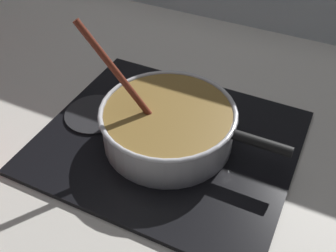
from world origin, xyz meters
TOP-DOWN VIEW (x-y plane):
  - ground at (0.00, 0.00)m, footprint 2.40×1.60m
  - hob_plate at (0.08, 0.17)m, footprint 0.56×0.48m
  - burner_ring at (0.08, 0.17)m, footprint 0.18×0.18m
  - spare_burner at (-0.12, 0.17)m, footprint 0.14×0.14m
  - cooking_pan at (0.08, 0.17)m, footprint 0.44×0.30m

SIDE VIEW (x-z plane):
  - ground at x=0.00m, z-range -0.04..0.00m
  - hob_plate at x=0.08m, z-range 0.00..0.01m
  - spare_burner at x=-0.12m, z-range 0.01..0.02m
  - burner_ring at x=0.08m, z-range 0.01..0.02m
  - cooking_pan at x=0.08m, z-range -0.08..0.20m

